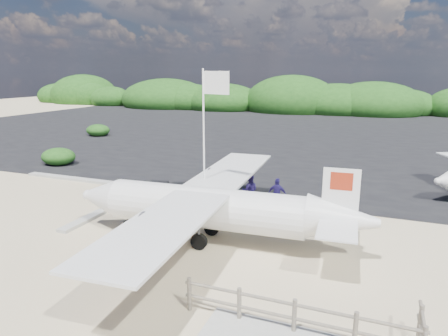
# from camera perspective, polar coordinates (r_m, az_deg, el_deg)

# --- Properties ---
(ground) EXTENTS (160.00, 160.00, 0.00)m
(ground) POSITION_cam_1_polar(r_m,az_deg,el_deg) (17.34, -6.57, -8.98)
(ground) COLOR beige
(asphalt_apron) EXTENTS (90.00, 50.00, 0.04)m
(asphalt_apron) POSITION_cam_1_polar(r_m,az_deg,el_deg) (45.24, 11.47, 4.92)
(asphalt_apron) COLOR #B2B2B2
(asphalt_apron) RESTS_ON ground
(lagoon) EXTENTS (9.00, 7.00, 0.40)m
(lagoon) POSITION_cam_1_polar(r_m,az_deg,el_deg) (23.74, -24.43, -3.88)
(lagoon) COLOR #B2B2B2
(lagoon) RESTS_ON ground
(vegetation_band) EXTENTS (124.00, 8.00, 4.40)m
(vegetation_band) POSITION_cam_1_polar(r_m,az_deg,el_deg) (69.83, 15.13, 7.71)
(vegetation_band) COLOR #B2B2B2
(vegetation_band) RESTS_ON ground
(fence) EXTENTS (6.40, 2.00, 1.10)m
(fence) POSITION_cam_1_polar(r_m,az_deg,el_deg) (11.38, 9.89, -22.31)
(fence) COLOR #B2B2B2
(fence) RESTS_ON ground
(baggage_cart) EXTENTS (3.12, 2.47, 1.37)m
(baggage_cart) POSITION_cam_1_polar(r_m,az_deg,el_deg) (19.66, -7.30, -6.23)
(baggage_cart) COLOR #0B36B2
(baggage_cart) RESTS_ON ground
(flagpole) EXTENTS (1.46, 0.95, 6.77)m
(flagpole) POSITION_cam_1_polar(r_m,az_deg,el_deg) (17.80, -2.75, -8.30)
(flagpole) COLOR white
(flagpole) RESTS_ON ground
(signboard) EXTENTS (1.65, 0.61, 1.37)m
(signboard) POSITION_cam_1_polar(r_m,az_deg,el_deg) (16.25, -6.41, -10.59)
(signboard) COLOR #502F17
(signboard) RESTS_ON ground
(crew_a) EXTENTS (0.65, 0.43, 1.78)m
(crew_a) POSITION_cam_1_polar(r_m,az_deg,el_deg) (21.18, -0.15, -2.13)
(crew_a) COLOR #1F1656
(crew_a) RESTS_ON ground
(crew_b) EXTENTS (0.94, 0.81, 1.64)m
(crew_b) POSITION_cam_1_polar(r_m,az_deg,el_deg) (20.10, 3.70, -3.24)
(crew_b) COLOR #1F1656
(crew_b) RESTS_ON ground
(crew_c) EXTENTS (0.98, 0.45, 1.64)m
(crew_c) POSITION_cam_1_polar(r_m,az_deg,el_deg) (19.58, 7.62, -3.80)
(crew_c) COLOR #1F1656
(crew_c) RESTS_ON ground
(aircraft_large) EXTENTS (15.25, 15.25, 4.32)m
(aircraft_large) POSITION_cam_1_polar(r_m,az_deg,el_deg) (39.94, 24.28, 2.85)
(aircraft_large) COLOR #B2B2B2
(aircraft_large) RESTS_ON ground
(aircraft_small) EXTENTS (9.74, 9.74, 2.63)m
(aircraft_small) POSITION_cam_1_polar(r_m,az_deg,el_deg) (54.31, -3.05, 6.59)
(aircraft_small) COLOR #B2B2B2
(aircraft_small) RESTS_ON ground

